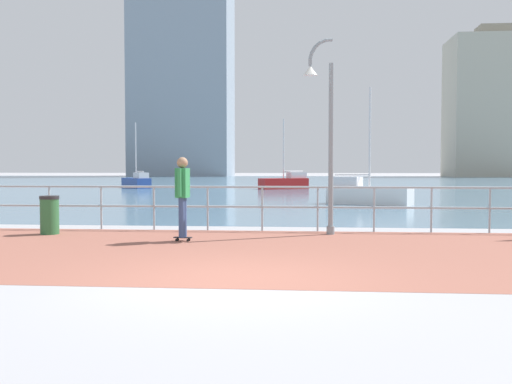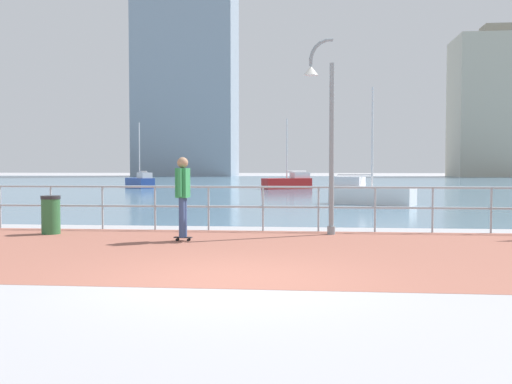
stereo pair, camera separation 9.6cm
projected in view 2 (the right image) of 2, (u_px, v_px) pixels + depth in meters
The scene contains 12 objects.
ground at pixel (295, 186), 47.88m from camera, with size 220.00×220.00×0.00m, color #9E9EA3.
brick_paving at pixel (249, 251), 10.89m from camera, with size 28.00×6.87×0.01m, color #935647.
harbor_water at pixel (298, 183), 59.07m from camera, with size 180.00×88.00×0.00m, color slate.
waterfront_railing at pixel (263, 200), 14.28m from camera, with size 25.25×0.06×1.15m.
lamppost at pixel (325, 126), 13.39m from camera, with size 0.78×0.47×4.69m.
skateboarder at pixel (183, 190), 12.29m from camera, with size 0.41×0.56×1.84m.
trash_bin at pixel (51, 215), 13.62m from camera, with size 0.46×0.46×0.93m.
sailboat_white at pixel (369, 193), 24.42m from camera, with size 3.72×2.59×5.05m.
sailboat_teal at pixel (140, 182), 43.95m from camera, with size 3.08×3.57×5.09m.
sailboat_ivory at pixel (288, 182), 42.04m from camera, with size 3.77×2.89×5.21m.
tower_brick at pixel (500, 106), 95.89m from camera, with size 15.42×10.25×25.58m.
tower_slate at pixel (186, 66), 102.91m from camera, with size 17.87×11.49×41.74m.
Camera 2 is at (1.15, -7.96, 1.62)m, focal length 39.55 mm.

